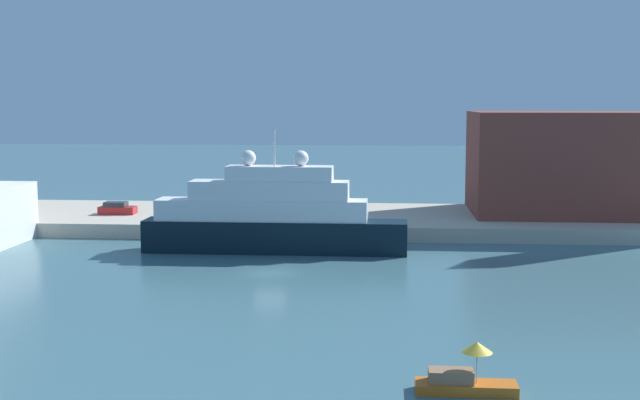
% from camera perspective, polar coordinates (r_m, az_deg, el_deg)
% --- Properties ---
extents(ground, '(400.00, 400.00, 0.00)m').
position_cam_1_polar(ground, '(69.86, -3.40, -4.93)').
color(ground, '#3D6670').
extents(quay_dock, '(110.00, 20.35, 1.48)m').
position_cam_1_polar(quay_dock, '(95.34, -1.17, -1.34)').
color(quay_dock, '#B7AD99').
rests_on(quay_dock, ground).
extents(large_yacht, '(24.56, 3.69, 11.48)m').
position_cam_1_polar(large_yacht, '(78.96, -3.31, -1.17)').
color(large_yacht, black).
rests_on(large_yacht, ground).
extents(small_motorboat, '(4.91, 1.49, 2.56)m').
position_cam_1_polar(small_motorboat, '(42.37, 9.70, -11.71)').
color(small_motorboat, '#C66019').
rests_on(small_motorboat, ground).
extents(harbor_building, '(19.74, 15.68, 11.38)m').
position_cam_1_polar(harbor_building, '(98.91, 15.89, 2.44)').
color(harbor_building, brown).
rests_on(harbor_building, quay_dock).
extents(parked_car, '(4.02, 1.89, 1.37)m').
position_cam_1_polar(parked_car, '(97.22, -13.50, -0.57)').
color(parked_car, '#B21E1E').
rests_on(parked_car, quay_dock).
extents(person_figure, '(0.36, 0.36, 1.61)m').
position_cam_1_polar(person_figure, '(93.87, -10.35, -0.66)').
color(person_figure, '#334C8C').
rests_on(person_figure, quay_dock).
extents(mooring_bollard, '(0.47, 0.47, 0.87)m').
position_cam_1_polar(mooring_bollard, '(86.18, -1.13, -1.41)').
color(mooring_bollard, black).
rests_on(mooring_bollard, quay_dock).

